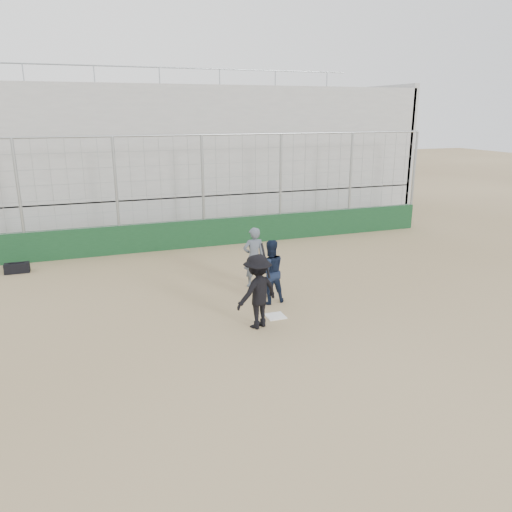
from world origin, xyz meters
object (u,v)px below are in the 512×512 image
object	(u,v)px
equipment_bag	(17,268)
batter_at_plate	(257,291)
catcher_crouched	(270,282)
umpire	(254,260)

from	to	relation	value
equipment_bag	batter_at_plate	bearing A→B (deg)	-48.18
catcher_crouched	umpire	xyz separation A→B (m)	(0.05, 1.38, 0.20)
catcher_crouched	equipment_bag	bearing A→B (deg)	142.07
catcher_crouched	equipment_bag	xyz separation A→B (m)	(-6.41, 4.99, -0.41)
umpire	equipment_bag	size ratio (longest dim) A/B	2.14
batter_at_plate	umpire	distance (m)	2.78
catcher_crouched	equipment_bag	size ratio (longest dim) A/B	1.58
batter_at_plate	catcher_crouched	world-z (taller)	batter_at_plate
catcher_crouched	umpire	size ratio (longest dim) A/B	0.74
equipment_bag	catcher_crouched	bearing A→B (deg)	-37.93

